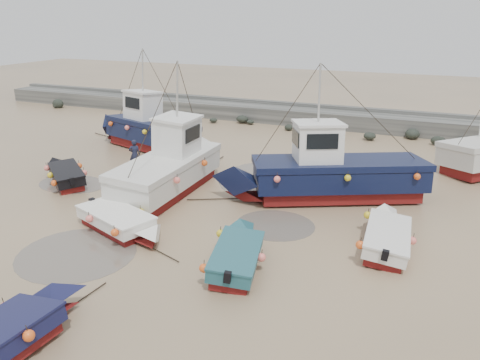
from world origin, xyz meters
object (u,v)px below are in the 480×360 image
object	(u,v)px
cabin_boat_1	(173,164)
cabin_boat_2	(326,172)
dinghy_2	(237,250)
cabin_boat_0	(144,127)
dinghy_4	(66,172)
dinghy_6	(386,233)
dinghy_5	(121,220)
person	(136,169)

from	to	relation	value
cabin_boat_1	cabin_boat_2	size ratio (longest dim) A/B	0.95
dinghy_2	cabin_boat_0	world-z (taller)	cabin_boat_0
dinghy_4	dinghy_6	world-z (taller)	same
dinghy_4	dinghy_2	bearing A→B (deg)	-72.09
dinghy_4	cabin_boat_0	xyz separation A→B (m)	(0.03, 7.22, 0.80)
dinghy_5	cabin_boat_2	distance (m)	9.54
dinghy_2	cabin_boat_2	world-z (taller)	cabin_boat_2
dinghy_5	cabin_boat_1	distance (m)	5.14
cabin_boat_0	cabin_boat_1	world-z (taller)	same
dinghy_2	dinghy_4	world-z (taller)	same
person	cabin_boat_2	bearing A→B (deg)	148.80
dinghy_4	dinghy_5	size ratio (longest dim) A/B	0.85
cabin_boat_0	cabin_boat_1	bearing A→B (deg)	-119.45
person	cabin_boat_0	bearing A→B (deg)	-93.50
dinghy_4	cabin_boat_0	bearing A→B (deg)	38.43
dinghy_5	person	world-z (taller)	dinghy_5
cabin_boat_1	cabin_boat_2	distance (m)	7.39
dinghy_2	dinghy_6	bearing A→B (deg)	24.04
cabin_boat_0	cabin_boat_1	xyz separation A→B (m)	(5.68, -6.03, -0.01)
dinghy_4	person	world-z (taller)	dinghy_4
dinghy_4	cabin_boat_2	xyz separation A→B (m)	(12.87, 3.01, 0.75)
dinghy_6	cabin_boat_1	bearing A→B (deg)	165.55
dinghy_5	cabin_boat_2	world-z (taller)	cabin_boat_2
cabin_boat_2	person	xyz separation A→B (m)	(-10.84, 0.21, -1.31)
dinghy_5	dinghy_6	distance (m)	10.27
dinghy_5	cabin_boat_2	bearing A→B (deg)	156.39
dinghy_6	person	distance (m)	14.69
dinghy_5	cabin_boat_2	xyz separation A→B (m)	(6.57, 6.87, 0.75)
dinghy_5	cabin_boat_0	size ratio (longest dim) A/B	0.58
cabin_boat_0	person	xyz separation A→B (m)	(2.00, -4.00, -1.35)
cabin_boat_2	dinghy_2	bearing A→B (deg)	143.71
cabin_boat_0	dinghy_5	bearing A→B (deg)	-133.25
dinghy_5	dinghy_2	bearing A→B (deg)	104.50
dinghy_5	person	xyz separation A→B (m)	(-4.27, 7.08, -0.55)
cabin_boat_2	person	size ratio (longest dim) A/B	6.25
cabin_boat_2	person	world-z (taller)	cabin_boat_2
cabin_boat_2	person	bearing A→B (deg)	62.77
dinghy_6	dinghy_5	bearing A→B (deg)	-166.34
dinghy_2	cabin_boat_1	bearing A→B (deg)	123.13
dinghy_4	dinghy_5	xyz separation A→B (m)	(6.30, -3.86, -0.00)
cabin_boat_0	cabin_boat_2	size ratio (longest dim) A/B	0.91
cabin_boat_1	cabin_boat_2	bearing A→B (deg)	13.54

